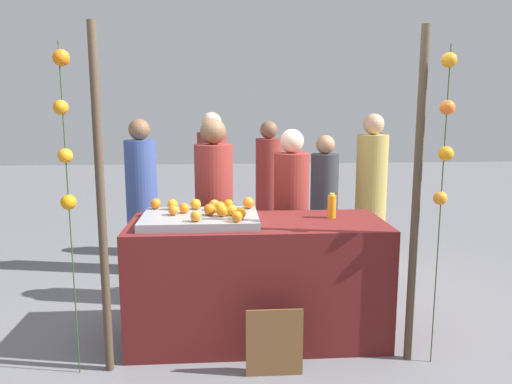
# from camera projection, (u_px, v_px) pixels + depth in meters

# --- Properties ---
(ground_plane) EXTENTS (24.00, 24.00, 0.00)m
(ground_plane) POSITION_uv_depth(u_px,v_px,m) (257.00, 336.00, 3.86)
(ground_plane) COLOR slate
(stall_counter) EXTENTS (1.93, 0.78, 0.92)m
(stall_counter) POSITION_uv_depth(u_px,v_px,m) (257.00, 280.00, 3.78)
(stall_counter) COLOR #5B1919
(stall_counter) RESTS_ON ground_plane
(orange_tray) EXTENTS (0.86, 0.61, 0.06)m
(orange_tray) POSITION_uv_depth(u_px,v_px,m) (200.00, 219.00, 3.66)
(orange_tray) COLOR gray
(orange_tray) RESTS_ON stall_counter
(orange_0) EXTENTS (0.08, 0.08, 0.08)m
(orange_0) POSITION_uv_depth(u_px,v_px,m) (172.00, 205.00, 3.84)
(orange_0) COLOR orange
(orange_0) RESTS_ON orange_tray
(orange_1) EXTENTS (0.08, 0.08, 0.08)m
(orange_1) POSITION_uv_depth(u_px,v_px,m) (196.00, 204.00, 3.85)
(orange_1) COLOR orange
(orange_1) RESTS_ON orange_tray
(orange_2) EXTENTS (0.09, 0.09, 0.09)m
(orange_2) POSITION_uv_depth(u_px,v_px,m) (210.00, 209.00, 3.63)
(orange_2) COLOR orange
(orange_2) RESTS_ON orange_tray
(orange_3) EXTENTS (0.07, 0.07, 0.07)m
(orange_3) POSITION_uv_depth(u_px,v_px,m) (173.00, 210.00, 3.64)
(orange_3) COLOR orange
(orange_3) RESTS_ON orange_tray
(orange_4) EXTENTS (0.09, 0.09, 0.09)m
(orange_4) POSITION_uv_depth(u_px,v_px,m) (222.00, 211.00, 3.59)
(orange_4) COLOR orange
(orange_4) RESTS_ON orange_tray
(orange_5) EXTENTS (0.09, 0.09, 0.09)m
(orange_5) POSITION_uv_depth(u_px,v_px,m) (248.00, 203.00, 3.88)
(orange_5) COLOR orange
(orange_5) RESTS_ON orange_tray
(orange_6) EXTENTS (0.08, 0.08, 0.08)m
(orange_6) POSITION_uv_depth(u_px,v_px,m) (220.00, 207.00, 3.74)
(orange_6) COLOR orange
(orange_6) RESTS_ON orange_tray
(orange_7) EXTENTS (0.08, 0.08, 0.08)m
(orange_7) POSITION_uv_depth(u_px,v_px,m) (232.00, 210.00, 3.63)
(orange_7) COLOR orange
(orange_7) RESTS_ON orange_tray
(orange_8) EXTENTS (0.08, 0.08, 0.08)m
(orange_8) POSITION_uv_depth(u_px,v_px,m) (214.00, 205.00, 3.81)
(orange_8) COLOR orange
(orange_8) RESTS_ON orange_tray
(orange_9) EXTENTS (0.07, 0.07, 0.07)m
(orange_9) POSITION_uv_depth(u_px,v_px,m) (228.00, 204.00, 3.88)
(orange_9) COLOR orange
(orange_9) RESTS_ON orange_tray
(orange_10) EXTENTS (0.08, 0.08, 0.08)m
(orange_10) POSITION_uv_depth(u_px,v_px,m) (237.00, 217.00, 3.42)
(orange_10) COLOR orange
(orange_10) RESTS_ON orange_tray
(orange_11) EXTENTS (0.08, 0.08, 0.08)m
(orange_11) POSITION_uv_depth(u_px,v_px,m) (196.00, 216.00, 3.43)
(orange_11) COLOR orange
(orange_11) RESTS_ON orange_tray
(orange_12) EXTENTS (0.08, 0.08, 0.08)m
(orange_12) POSITION_uv_depth(u_px,v_px,m) (156.00, 204.00, 3.86)
(orange_12) COLOR orange
(orange_12) RESTS_ON orange_tray
(orange_13) EXTENTS (0.08, 0.08, 0.08)m
(orange_13) POSITION_uv_depth(u_px,v_px,m) (184.00, 208.00, 3.71)
(orange_13) COLOR orange
(orange_13) RESTS_ON orange_tray
(orange_14) EXTENTS (0.08, 0.08, 0.08)m
(orange_14) POSITION_uv_depth(u_px,v_px,m) (241.00, 213.00, 3.52)
(orange_14) COLOR orange
(orange_14) RESTS_ON orange_tray
(juice_bottle) EXTENTS (0.06, 0.06, 0.19)m
(juice_bottle) POSITION_uv_depth(u_px,v_px,m) (332.00, 206.00, 3.81)
(juice_bottle) COLOR orange
(juice_bottle) RESTS_ON stall_counter
(chalkboard_sign) EXTENTS (0.38, 0.03, 0.48)m
(chalkboard_sign) POSITION_uv_depth(u_px,v_px,m) (274.00, 343.00, 3.26)
(chalkboard_sign) COLOR brown
(chalkboard_sign) RESTS_ON ground_plane
(vendor_left) EXTENTS (0.34, 0.34, 1.68)m
(vendor_left) POSITION_uv_depth(u_px,v_px,m) (214.00, 220.00, 4.39)
(vendor_left) COLOR maroon
(vendor_left) RESTS_ON ground_plane
(vendor_right) EXTENTS (0.32, 0.32, 1.58)m
(vendor_right) POSITION_uv_depth(u_px,v_px,m) (291.00, 222.00, 4.48)
(vendor_right) COLOR maroon
(vendor_right) RESTS_ON ground_plane
(crowd_person_0) EXTENTS (0.34, 0.34, 1.72)m
(crowd_person_0) POSITION_uv_depth(u_px,v_px,m) (212.00, 190.00, 5.82)
(crowd_person_0) COLOR maroon
(crowd_person_0) RESTS_ON ground_plane
(crowd_person_1) EXTENTS (0.30, 0.30, 1.48)m
(crowd_person_1) POSITION_uv_depth(u_px,v_px,m) (324.00, 209.00, 5.31)
(crowd_person_1) COLOR #333338
(crowd_person_1) RESTS_ON ground_plane
(crowd_person_2) EXTENTS (0.34, 0.34, 1.70)m
(crowd_person_2) POSITION_uv_depth(u_px,v_px,m) (371.00, 196.00, 5.48)
(crowd_person_2) COLOR tan
(crowd_person_2) RESTS_ON ground_plane
(crowd_person_3) EXTENTS (0.33, 0.33, 1.65)m
(crowd_person_3) POSITION_uv_depth(u_px,v_px,m) (142.00, 202.00, 5.28)
(crowd_person_3) COLOR #384C8C
(crowd_person_3) RESTS_ON ground_plane
(crowd_person_4) EXTENTS (0.32, 0.32, 1.61)m
(crowd_person_4) POSITION_uv_depth(u_px,v_px,m) (268.00, 190.00, 6.13)
(crowd_person_4) COLOR maroon
(crowd_person_4) RESTS_ON ground_plane
(canopy_post_left) EXTENTS (0.06, 0.06, 2.29)m
(canopy_post_left) POSITION_uv_depth(u_px,v_px,m) (101.00, 205.00, 3.17)
(canopy_post_left) COLOR #473828
(canopy_post_left) RESTS_ON ground_plane
(canopy_post_right) EXTENTS (0.06, 0.06, 2.29)m
(canopy_post_right) POSITION_uv_depth(u_px,v_px,m) (416.00, 201.00, 3.31)
(canopy_post_right) COLOR #473828
(canopy_post_right) RESTS_ON ground_plane
(garland_strand_left) EXTENTS (0.11, 0.11, 2.17)m
(garland_strand_left) POSITION_uv_depth(u_px,v_px,m) (64.00, 133.00, 3.05)
(garland_strand_left) COLOR #2D4C23
(garland_strand_left) RESTS_ON ground_plane
(garland_strand_right) EXTENTS (0.11, 0.11, 2.17)m
(garland_strand_right) POSITION_uv_depth(u_px,v_px,m) (446.00, 132.00, 3.19)
(garland_strand_right) COLOR #2D4C23
(garland_strand_right) RESTS_ON ground_plane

